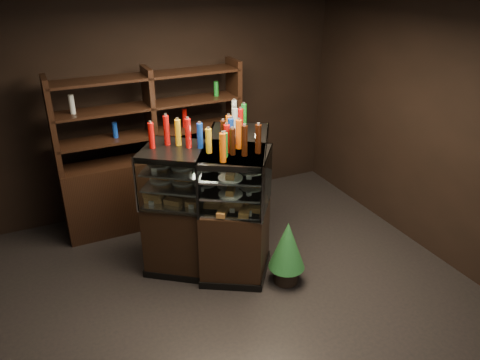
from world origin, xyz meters
name	(u,v)px	position (x,y,z in m)	size (l,w,h in m)	color
ground	(236,310)	(0.00, 0.00, 0.00)	(5.00, 5.00, 0.00)	black
room_shell	(235,121)	(0.00, 0.00, 1.94)	(5.02, 5.02, 3.01)	black
display_case	(222,225)	(0.20, 0.82, 0.48)	(1.69, 1.45, 1.42)	black
food_display	(221,175)	(0.21, 0.82, 1.08)	(1.29, 1.12, 0.44)	#BB7A43
bottles_top	(220,133)	(0.20, 0.82, 1.55)	(1.12, 0.98, 0.30)	yellow
potted_conifer	(287,244)	(0.67, 0.20, 0.47)	(0.38, 0.38, 0.82)	black
back_shelving	(155,177)	(-0.19, 2.05, 0.61)	(2.27, 0.45, 2.00)	black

